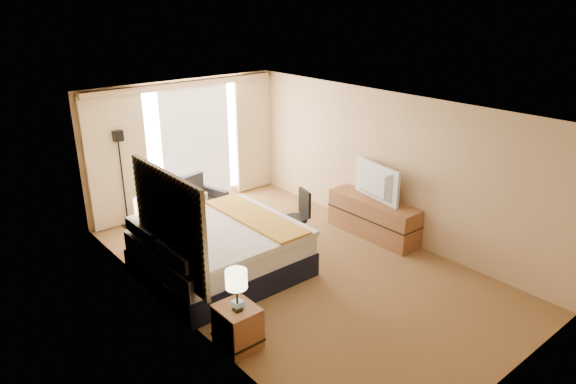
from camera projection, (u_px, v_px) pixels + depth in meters
floor at (296, 266)px, 8.32m from camera, size 4.20×7.00×0.02m
ceiling at (297, 107)px, 7.39m from camera, size 4.20×7.00×0.02m
wall_back at (184, 144)px, 10.37m from camera, size 4.20×0.02×2.60m
wall_front at (516, 283)px, 5.35m from camera, size 4.20×0.02×2.60m
wall_left at (174, 229)px, 6.60m from camera, size 0.02×7.00×2.60m
wall_right at (386, 165)px, 9.12m from camera, size 0.02×7.00×2.60m
headboard at (169, 224)px, 6.77m from camera, size 0.06×1.85×1.50m
nightstand_left at (238, 326)px, 6.35m from camera, size 0.45×0.52×0.55m
nightstand_right at (148, 254)px, 8.14m from camera, size 0.45×0.52×0.55m
media_dresser at (373, 218)px, 9.29m from camera, size 0.50×1.80×0.70m
window at (195, 142)px, 10.49m from camera, size 2.30×0.02×2.30m
curtains at (186, 140)px, 10.25m from camera, size 4.12×0.19×2.56m
bed at (220, 250)px, 7.97m from camera, size 2.28×2.08×1.11m
loveseat at (188, 212)px, 9.66m from camera, size 1.56×1.09×0.89m
floor_lamp at (120, 159)px, 9.37m from camera, size 0.23×0.23×1.86m
desk_chair at (299, 220)px, 8.99m from camera, size 0.47×0.47×0.98m
lamp_left at (236, 280)px, 6.03m from camera, size 0.26×0.26×0.55m
lamp_right at (144, 207)px, 7.92m from camera, size 0.31×0.31×0.65m
tissue_box at (238, 305)px, 6.21m from camera, size 0.13×0.13×0.11m
telephone at (148, 236)px, 8.04m from camera, size 0.23×0.21×0.07m
television at (372, 182)px, 9.05m from camera, size 0.34×1.15×0.66m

